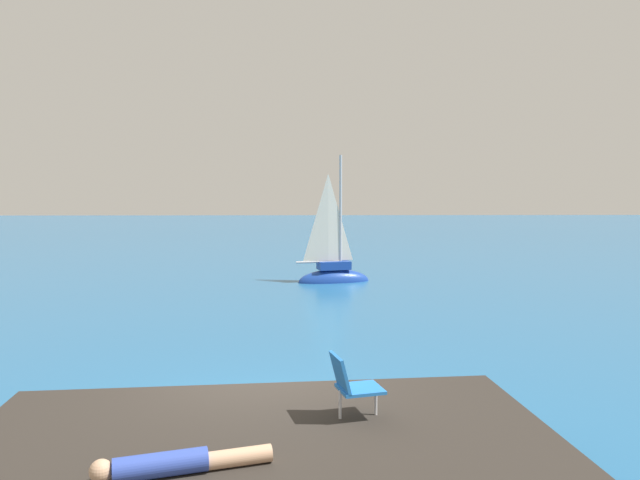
# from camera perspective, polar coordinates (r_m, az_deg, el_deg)

# --- Properties ---
(ground_plane) EXTENTS (160.00, 160.00, 0.00)m
(ground_plane) POSITION_cam_1_polar(r_m,az_deg,el_deg) (9.72, -5.56, -17.08)
(ground_plane) COLOR #236093
(boulder_seaward) EXTENTS (1.45, 1.45, 0.81)m
(boulder_seaward) POSITION_cam_1_polar(r_m,az_deg,el_deg) (9.66, 11.01, -17.28)
(boulder_seaward) COLOR #2E2825
(boulder_seaward) RESTS_ON ground
(boulder_inland) EXTENTS (1.56, 1.59, 0.81)m
(boulder_inland) POSITION_cam_1_polar(r_m,az_deg,el_deg) (9.48, 10.53, -17.72)
(boulder_inland) COLOR #302324
(boulder_inland) RESTS_ON ground
(sailboat_near) EXTENTS (3.04, 1.62, 5.51)m
(sailboat_near) POSITION_cam_1_polar(r_m,az_deg,el_deg) (23.77, 1.29, -3.29)
(sailboat_near) COLOR #193D99
(sailboat_near) RESTS_ON ground
(person_sunbather) EXTENTS (1.72, 0.67, 0.25)m
(person_sunbather) POSITION_cam_1_polar(r_m,az_deg,el_deg) (6.41, -13.70, -20.02)
(person_sunbather) COLOR #334CB2
(person_sunbather) RESTS_ON shore_ledge
(beach_chair) EXTENTS (0.70, 0.61, 0.80)m
(beach_chair) POSITION_cam_1_polar(r_m,az_deg,el_deg) (7.53, 3.01, -13.42)
(beach_chair) COLOR blue
(beach_chair) RESTS_ON shore_ledge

